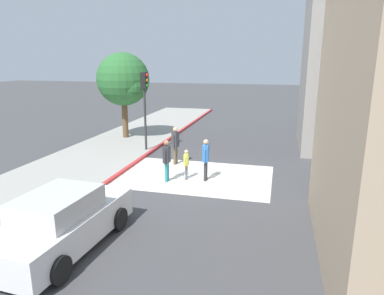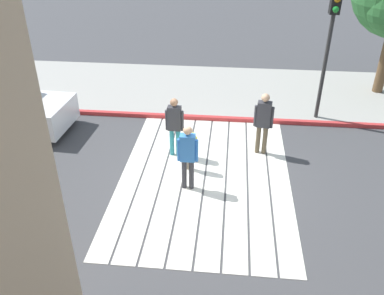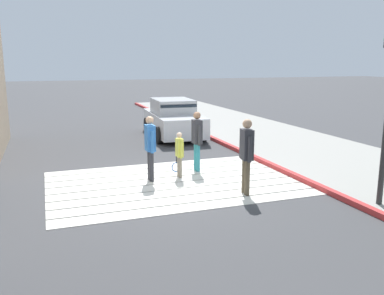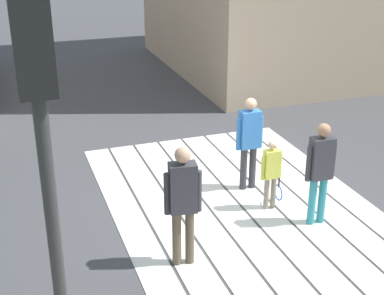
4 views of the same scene
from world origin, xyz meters
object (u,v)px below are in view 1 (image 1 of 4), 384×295
(street_tree, at_px, (124,81))
(pedestrian_adult_lead, at_px, (206,157))
(car_parked_near_curb, at_px, (62,222))
(traffic_light_corner, at_px, (145,96))
(pedestrian_adult_trailing, at_px, (167,158))
(pedestrian_adult_side, at_px, (175,143))
(pedestrian_child_with_racket, at_px, (186,163))

(street_tree, distance_m, pedestrian_adult_lead, 9.37)
(car_parked_near_curb, relative_size, traffic_light_corner, 1.04)
(traffic_light_corner, bearing_deg, car_parked_near_curb, -80.93)
(traffic_light_corner, height_order, pedestrian_adult_trailing, traffic_light_corner)
(pedestrian_adult_trailing, bearing_deg, car_parked_near_curb, -100.28)
(car_parked_near_curb, bearing_deg, pedestrian_adult_trailing, 79.72)
(car_parked_near_curb, bearing_deg, pedestrian_adult_lead, 67.64)
(pedestrian_adult_side, bearing_deg, car_parked_near_curb, -94.69)
(street_tree, height_order, pedestrian_adult_lead, street_tree)
(car_parked_near_curb, distance_m, pedestrian_adult_lead, 6.63)
(car_parked_near_curb, height_order, pedestrian_adult_lead, pedestrian_adult_lead)
(pedestrian_adult_lead, distance_m, pedestrian_adult_trailing, 1.59)
(pedestrian_adult_lead, bearing_deg, pedestrian_child_with_racket, -176.85)
(traffic_light_corner, height_order, pedestrian_child_with_racket, traffic_light_corner)
(traffic_light_corner, relative_size, pedestrian_adult_lead, 2.44)
(car_parked_near_curb, distance_m, pedestrian_child_with_racket, 6.31)
(street_tree, bearing_deg, car_parked_near_curb, -72.59)
(traffic_light_corner, relative_size, pedestrian_adult_side, 2.33)
(street_tree, distance_m, pedestrian_adult_side, 6.86)
(street_tree, relative_size, pedestrian_adult_lead, 3.06)
(pedestrian_adult_lead, xyz_separation_m, pedestrian_adult_side, (-1.86, 1.87, 0.05))
(pedestrian_adult_lead, xyz_separation_m, pedestrian_child_with_racket, (-0.82, -0.04, -0.31))
(car_parked_near_curb, height_order, pedestrian_child_with_racket, car_parked_near_curb)
(street_tree, relative_size, pedestrian_adult_side, 2.92)
(traffic_light_corner, distance_m, street_tree, 3.50)
(pedestrian_adult_trailing, bearing_deg, pedestrian_adult_side, 98.56)
(pedestrian_adult_lead, bearing_deg, pedestrian_adult_side, 134.96)
(traffic_light_corner, distance_m, pedestrian_adult_lead, 5.91)
(pedestrian_adult_lead, distance_m, pedestrian_child_with_racket, 0.87)
(pedestrian_adult_lead, height_order, pedestrian_adult_side, pedestrian_adult_side)
(street_tree, bearing_deg, pedestrian_adult_lead, -44.48)
(street_tree, xyz_separation_m, pedestrian_adult_lead, (6.42, -6.30, -2.62))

